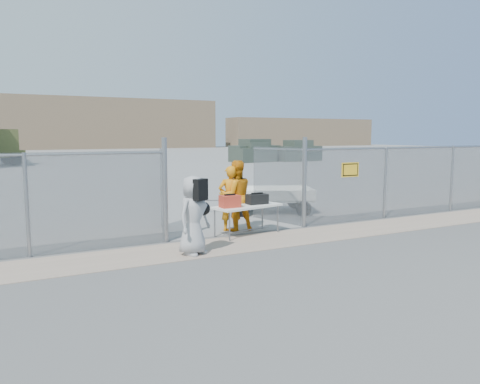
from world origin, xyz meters
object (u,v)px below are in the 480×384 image
folding_table (247,220)px  security_worker_right (236,196)px  visitor (193,215)px  utility_trailer (269,199)px  security_worker_left (230,199)px

folding_table → security_worker_right: bearing=78.3°
visitor → utility_trailer: 5.81m
folding_table → visitor: (-1.96, -1.22, 0.47)m
visitor → utility_trailer: visitor is taller
folding_table → security_worker_left: bearing=93.2°
security_worker_left → security_worker_right: 0.18m
folding_table → security_worker_right: security_worker_right is taller
utility_trailer → security_worker_right: bearing=-114.4°
security_worker_left → visitor: (-1.79, -1.84, -0.02)m
folding_table → utility_trailer: size_ratio=0.50×
security_worker_left → utility_trailer: bearing=-121.2°
utility_trailer → folding_table: bearing=-107.0°
security_worker_right → utility_trailer: security_worker_right is taller
folding_table → security_worker_right: (-0.00, 0.62, 0.56)m
security_worker_right → visitor: bearing=49.9°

